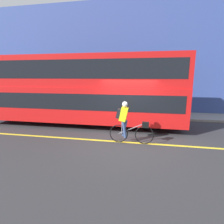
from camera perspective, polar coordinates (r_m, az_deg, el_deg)
ground_plane at (r=7.46m, az=4.47°, el=-9.36°), size 80.00×80.00×0.00m
road_center_line at (r=7.31m, az=4.34°, el=-9.77°), size 50.00×0.14×0.01m
sidewalk_curb at (r=12.15m, az=6.97°, el=-0.75°), size 60.00×2.05×0.13m
building_facade at (r=13.09m, az=7.76°, el=17.04°), size 60.00×0.30×7.81m
bus at (r=9.71m, az=-9.40°, el=7.98°), size 10.58×2.52×3.70m
cyclist_on_bike at (r=6.97m, az=4.95°, el=-3.04°), size 1.78×0.32×1.70m
trash_bin at (r=12.05m, az=18.50°, el=1.12°), size 0.59×0.59×0.90m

